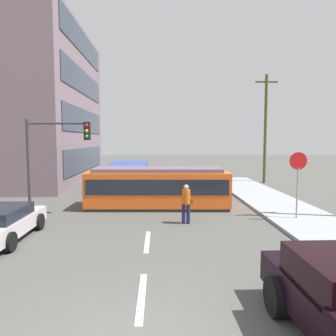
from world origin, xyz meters
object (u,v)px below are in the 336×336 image
Objects in this scene: stop_sign at (298,171)px; utility_pole_mid at (265,127)px; traffic_light_mast at (55,147)px; pedestrian_crossing at (186,202)px; city_bus at (129,175)px; streetcar_tram at (158,187)px.

utility_pole_mid reaches higher than stop_sign.
pedestrian_crossing is at bearing -16.40° from traffic_light_mast.
utility_pole_mid reaches higher than traffic_light_mast.
traffic_light_mast is (-2.78, -7.31, 2.10)m from city_bus.
streetcar_tram is at bearing 18.91° from traffic_light_mast.
traffic_light_mast reaches higher than streetcar_tram.
utility_pole_mid reaches higher than streetcar_tram.
utility_pole_mid is at bearing 19.32° from city_bus.
streetcar_tram reaches higher than pedestrian_crossing.
utility_pole_mid reaches higher than pedestrian_crossing.
utility_pole_mid is (13.56, 11.09, 1.38)m from traffic_light_mast.
pedestrian_crossing is 6.64m from traffic_light_mast.
stop_sign reaches higher than city_bus.
streetcar_tram is 6.91m from stop_sign.
traffic_light_mast reaches higher than pedestrian_crossing.
stop_sign is 13.06m from utility_pole_mid.
streetcar_tram is 13.34m from utility_pole_mid.
pedestrian_crossing is 5.04m from stop_sign.
city_bus reaches higher than pedestrian_crossing.
utility_pole_mid is at bearing 59.52° from pedestrian_crossing.
streetcar_tram reaches higher than city_bus.
pedestrian_crossing is at bearing -70.74° from streetcar_tram.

